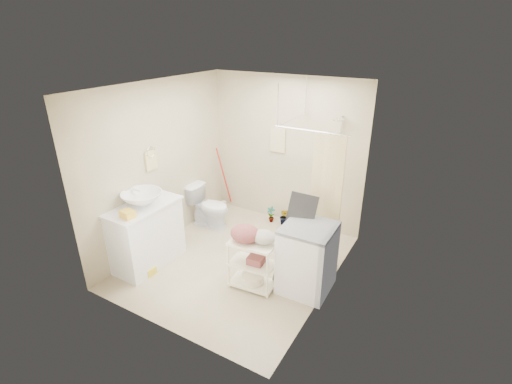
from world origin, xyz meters
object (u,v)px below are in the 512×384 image
at_px(toilet, 209,206).
at_px(vanity, 146,234).
at_px(washing_machine, 307,258).
at_px(laundry_rack, 252,260).

bearing_deg(toilet, vanity, 173.84).
relative_size(toilet, washing_machine, 0.80).
bearing_deg(laundry_rack, washing_machine, 22.61).
bearing_deg(washing_machine, vanity, -165.88).
bearing_deg(washing_machine, laundry_rack, -153.57).
xyz_separation_m(vanity, laundry_rack, (1.66, 0.29, -0.06)).
bearing_deg(vanity, washing_machine, 16.35).
bearing_deg(toilet, washing_machine, -110.63).
relative_size(vanity, washing_machine, 1.15).
relative_size(vanity, laundry_rack, 1.31).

